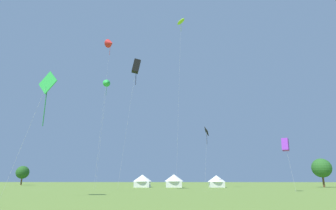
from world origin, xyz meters
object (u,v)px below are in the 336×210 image
(festival_tent_center, at_px, (142,180))
(kite_black_diamond, at_px, (207,132))
(kite_green_diamond, at_px, (47,85))
(kite_red_delta, at_px, (110,43))
(tree_distant_right, at_px, (23,172))
(kite_green_delta, at_px, (107,83))
(festival_tent_left, at_px, (174,180))
(festival_tent_right, at_px, (216,181))
(kite_purple_box, at_px, (285,145))
(kite_black_box, at_px, (136,66))
(kite_lime_parafoil, at_px, (181,22))
(tree_distant_left, at_px, (322,168))

(festival_tent_center, bearing_deg, kite_black_diamond, -18.65)
(kite_green_diamond, relative_size, kite_red_delta, 0.43)
(kite_black_diamond, height_order, tree_distant_right, kite_black_diamond)
(kite_green_delta, relative_size, festival_tent_left, 5.60)
(festival_tent_right, bearing_deg, kite_red_delta, -152.85)
(kite_purple_box, xyz_separation_m, kite_black_box, (-25.15, 4.26, 15.73))
(kite_lime_parafoil, distance_m, festival_tent_right, 38.21)
(kite_green_delta, bearing_deg, tree_distant_right, 140.03)
(tree_distant_left, height_order, tree_distant_right, tree_distant_left)
(kite_black_box, bearing_deg, festival_tent_center, 92.09)
(kite_purple_box, distance_m, kite_green_delta, 43.32)
(kite_black_box, distance_m, kite_green_delta, 17.59)
(kite_lime_parafoil, height_order, tree_distant_left, kite_lime_parafoil)
(kite_purple_box, relative_size, kite_green_delta, 0.32)
(kite_red_delta, bearing_deg, tree_distant_left, 15.05)
(kite_black_box, xyz_separation_m, tree_distant_right, (-43.98, 43.48, -18.85))
(kite_purple_box, height_order, tree_distant_right, kite_purple_box)
(kite_green_diamond, relative_size, kite_green_delta, 0.54)
(kite_black_diamond, distance_m, kite_green_diamond, 40.05)
(kite_green_diamond, distance_m, kite_green_delta, 36.61)
(festival_tent_center, xyz_separation_m, tree_distant_left, (43.20, 0.95, 2.85))
(kite_red_delta, height_order, kite_green_delta, kite_red_delta)
(festival_tent_left, relative_size, tree_distant_left, 0.69)
(kite_green_diamond, bearing_deg, kite_lime_parafoil, 59.21)
(kite_black_diamond, relative_size, kite_green_diamond, 0.97)
(festival_tent_center, height_order, festival_tent_right, festival_tent_center)
(festival_tent_left, distance_m, tree_distant_right, 56.44)
(tree_distant_right, bearing_deg, kite_black_diamond, -26.70)
(kite_green_delta, distance_m, tree_distant_left, 56.21)
(kite_green_diamond, bearing_deg, festival_tent_right, 58.19)
(festival_tent_left, bearing_deg, kite_red_delta, -138.61)
(kite_lime_parafoil, bearing_deg, kite_black_box, -141.33)
(kite_green_diamond, relative_size, tree_distant_left, 2.09)
(kite_green_diamond, distance_m, kite_purple_box, 36.09)
(tree_distant_left, bearing_deg, festival_tent_center, -178.74)
(kite_red_delta, bearing_deg, festival_tent_right, 27.15)
(kite_purple_box, bearing_deg, kite_red_delta, 161.14)
(festival_tent_center, bearing_deg, festival_tent_left, -0.00)
(festival_tent_right, bearing_deg, kite_black_diamond, -115.53)
(kite_red_delta, xyz_separation_m, festival_tent_left, (14.08, 12.41, -29.90))
(kite_green_diamond, distance_m, kite_lime_parafoil, 39.62)
(kite_purple_box, distance_m, festival_tent_center, 35.35)
(kite_red_delta, xyz_separation_m, tree_distant_right, (-36.81, 36.70, -27.47))
(kite_black_diamond, height_order, festival_tent_left, kite_black_diamond)
(kite_black_diamond, distance_m, festival_tent_right, 12.24)
(kite_purple_box, xyz_separation_m, festival_tent_left, (-18.24, 23.45, -5.55))
(kite_lime_parafoil, bearing_deg, festival_tent_left, 99.23)
(kite_green_diamond, relative_size, kite_black_box, 0.58)
(kite_green_delta, height_order, festival_tent_center, kite_green_delta)
(kite_green_diamond, bearing_deg, kite_purple_box, 25.53)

